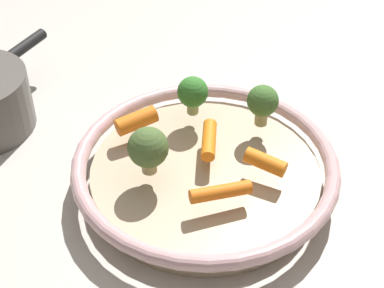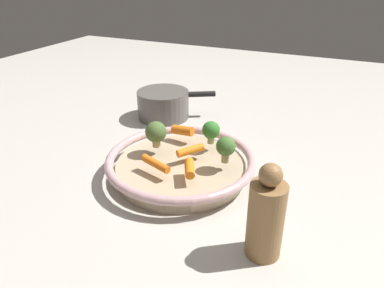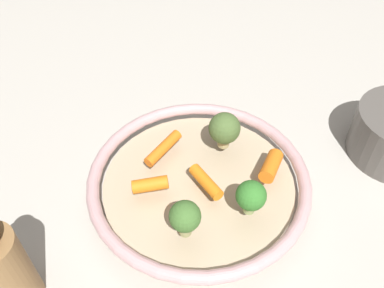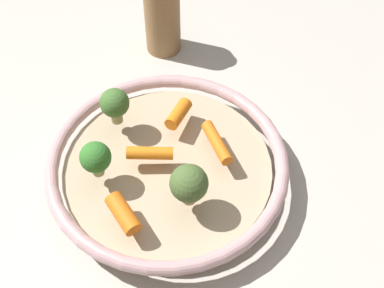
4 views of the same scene
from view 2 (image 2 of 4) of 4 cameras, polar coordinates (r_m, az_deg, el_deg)
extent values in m
plane|color=#B7B2A8|center=(0.78, -1.77, -4.94)|extent=(2.44, 2.44, 0.00)
cylinder|color=tan|center=(0.77, -1.78, -3.99)|extent=(0.27, 0.27, 0.03)
torus|color=#C69B9D|center=(0.76, -1.81, -2.42)|extent=(0.31, 0.31, 0.02)
cylinder|color=orange|center=(0.84, -1.47, 2.15)|extent=(0.03, 0.05, 0.03)
cylinder|color=orange|center=(0.75, -0.26, -1.00)|extent=(0.06, 0.05, 0.02)
cylinder|color=orange|center=(0.69, -0.40, -3.86)|extent=(0.05, 0.04, 0.02)
cylinder|color=orange|center=(0.71, -5.79, -3.11)|extent=(0.04, 0.07, 0.02)
cylinder|color=tan|center=(0.79, -5.64, 0.12)|extent=(0.02, 0.02, 0.01)
sphere|color=#496230|center=(0.78, -5.73, 1.91)|extent=(0.05, 0.05, 0.05)
cylinder|color=tan|center=(0.73, 5.28, -2.17)|extent=(0.02, 0.02, 0.02)
sphere|color=#406A2E|center=(0.71, 5.37, -0.37)|extent=(0.04, 0.04, 0.04)
cylinder|color=#98A966|center=(0.80, 2.99, 0.66)|extent=(0.01, 0.01, 0.02)
sphere|color=#33752A|center=(0.79, 3.03, 2.24)|extent=(0.04, 0.04, 0.04)
cylinder|color=olive|center=(0.56, 11.53, -11.76)|extent=(0.06, 0.06, 0.13)
sphere|color=olive|center=(0.52, 12.34, -4.80)|extent=(0.03, 0.03, 0.03)
cylinder|color=#56514C|center=(1.05, -4.57, 6.26)|extent=(0.15, 0.15, 0.08)
cylinder|color=black|center=(1.05, 1.58, 7.89)|extent=(0.05, 0.08, 0.02)
camera|label=1|loc=(0.62, -55.75, 24.76)|focal=54.75mm
camera|label=3|loc=(0.71, 33.75, 29.91)|focal=38.67mm
camera|label=4|loc=(1.08, -17.06, 37.52)|focal=52.96mm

